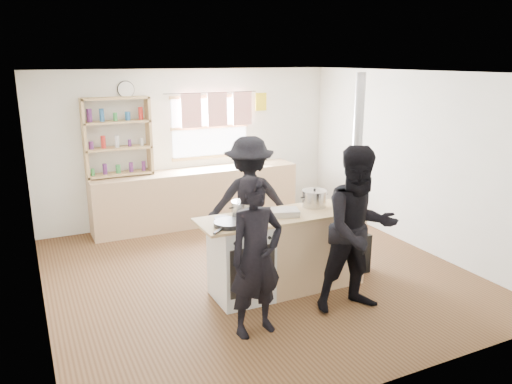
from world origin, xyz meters
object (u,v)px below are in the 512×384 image
(stockpot_counter, at_px, (314,198))
(person_near_right, at_px, (359,230))
(cooking_island, at_px, (287,251))
(roast_tray, at_px, (282,212))
(person_near_left, at_px, (256,257))
(person_far, at_px, (249,202))
(skillet_greens, at_px, (229,223))
(stockpot_stove, at_px, (242,209))
(flue_heater, at_px, (353,222))
(thermos, at_px, (258,155))
(bread_board, at_px, (347,203))

(stockpot_counter, height_order, person_near_right, person_near_right)
(cooking_island, distance_m, roast_tray, 0.51)
(cooking_island, relative_size, roast_tray, 4.63)
(roast_tray, bearing_deg, person_near_right, -54.14)
(person_near_left, bearing_deg, person_far, 60.76)
(skillet_greens, xyz_separation_m, person_near_right, (1.21, -0.65, -0.06))
(stockpot_stove, bearing_deg, flue_heater, -1.91)
(cooking_island, height_order, stockpot_counter, stockpot_counter)
(cooking_island, distance_m, stockpot_stove, 0.77)
(thermos, xyz_separation_m, stockpot_stove, (-1.48, -2.63, -0.04))
(stockpot_stove, height_order, bread_board, stockpot_stove)
(person_near_left, distance_m, person_near_right, 1.20)
(stockpot_counter, height_order, bread_board, stockpot_counter)
(thermos, bearing_deg, person_near_left, -116.24)
(thermos, distance_m, person_near_right, 3.57)
(stockpot_counter, relative_size, person_near_left, 0.19)
(stockpot_stove, relative_size, person_near_right, 0.14)
(thermos, xyz_separation_m, skillet_greens, (-1.74, -2.88, -0.10))
(stockpot_counter, distance_m, person_near_right, 0.88)
(cooking_island, xyz_separation_m, person_far, (-0.09, 0.87, 0.39))
(roast_tray, xyz_separation_m, person_far, (0.00, 0.90, -0.11))
(cooking_island, bearing_deg, person_near_left, -136.00)
(skillet_greens, xyz_separation_m, person_near_left, (0.02, -0.62, -0.16))
(stockpot_counter, relative_size, person_near_right, 0.17)
(roast_tray, distance_m, person_near_right, 0.90)
(stockpot_counter, distance_m, flue_heater, 0.69)
(thermos, xyz_separation_m, stockpot_counter, (-0.54, -2.66, -0.03))
(thermos, height_order, bread_board, thermos)
(stockpot_stove, distance_m, person_near_right, 1.32)
(person_near_right, height_order, person_far, person_near_right)
(stockpot_counter, bearing_deg, flue_heater, -2.33)
(skillet_greens, bearing_deg, person_near_right, -28.03)
(person_far, bearing_deg, bread_board, 148.86)
(skillet_greens, bearing_deg, roast_tray, 6.87)
(stockpot_stove, bearing_deg, person_near_left, -105.62)
(bread_board, bearing_deg, stockpot_counter, 151.01)
(stockpot_stove, distance_m, bread_board, 1.30)
(cooking_island, height_order, roast_tray, roast_tray)
(thermos, bearing_deg, roast_tray, -110.68)
(bread_board, bearing_deg, cooking_island, 174.43)
(thermos, relative_size, person_far, 0.18)
(skillet_greens, xyz_separation_m, flue_heater, (1.78, 0.20, -0.31))
(roast_tray, distance_m, flue_heater, 1.14)
(cooking_island, relative_size, person_far, 1.15)
(cooking_island, xyz_separation_m, person_near_right, (0.44, -0.76, 0.44))
(cooking_island, bearing_deg, person_near_right, -59.93)
(roast_tray, height_order, bread_board, bread_board)
(person_near_right, bearing_deg, person_near_left, -173.16)
(thermos, relative_size, bread_board, 0.93)
(cooking_island, xyz_separation_m, flue_heater, (1.00, 0.09, 0.18))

